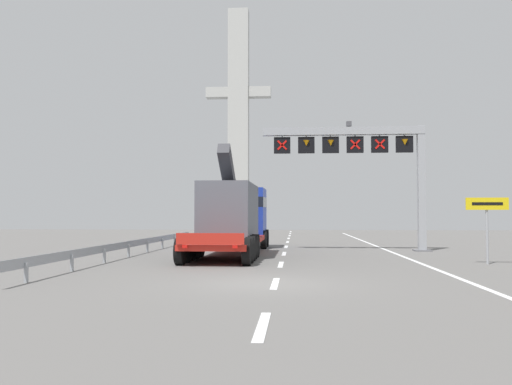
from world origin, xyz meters
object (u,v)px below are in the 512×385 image
Objects in this scene: overhead_lane_gantry at (364,152)px; bridge_pylon_distant at (239,116)px; heavy_haul_truck_red at (236,216)px; exit_sign_yellow at (487,213)px.

bridge_pylon_distant is at bearing 105.45° from overhead_lane_gantry.
heavy_haul_truck_red is (-7.11, -1.77, -3.61)m from overhead_lane_gantry.
heavy_haul_truck_red is 12.64m from exit_sign_yellow.
overhead_lane_gantry is 0.66× the size of heavy_haul_truck_red.
exit_sign_yellow is (11.08, -6.08, 0.12)m from heavy_haul_truck_red.
overhead_lane_gantry is 0.31× the size of bridge_pylon_distant.
exit_sign_yellow is (3.97, -7.85, -3.49)m from overhead_lane_gantry.
heavy_haul_truck_red is at bearing -166.01° from overhead_lane_gantry.
heavy_haul_truck_red is at bearing -84.00° from bridge_pylon_distant.
bridge_pylon_distant is at bearing 107.34° from exit_sign_yellow.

